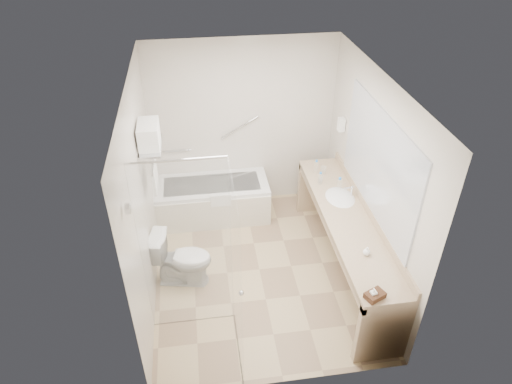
{
  "coord_description": "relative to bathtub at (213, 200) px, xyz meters",
  "views": [
    {
      "loc": [
        -0.66,
        -4.2,
        4.12
      ],
      "look_at": [
        0.0,
        0.3,
        1.0
      ],
      "focal_mm": 32.0,
      "sensor_mm": 36.0,
      "label": 1
    }
  ],
  "objects": [
    {
      "name": "water_bottle_left",
      "position": [
        1.4,
        -0.38,
        0.66
      ],
      "size": [
        0.06,
        0.06,
        0.19
      ],
      "rotation": [
        0.0,
        0.0,
        -0.02
      ],
      "color": "silver",
      "rests_on": "vanity_counter"
    },
    {
      "name": "grab_bar_short",
      "position": [
        -0.45,
        0.32,
        0.67
      ],
      "size": [
        0.4,
        0.03,
        0.03
      ],
      "primitive_type": "cylinder",
      "rotation": [
        0.0,
        1.57,
        0.0
      ],
      "color": "silver",
      "rests_on": "wall_back"
    },
    {
      "name": "floor",
      "position": [
        0.5,
        -1.24,
        -0.28
      ],
      "size": [
        3.2,
        3.2,
        0.0
      ],
      "primitive_type": "plane",
      "color": "tan",
      "rests_on": "ground"
    },
    {
      "name": "soap_bottle_b",
      "position": [
        1.52,
        -2.05,
        0.61
      ],
      "size": [
        0.11,
        0.12,
        0.08
      ],
      "primitive_type": "imported",
      "rotation": [
        0.0,
        0.0,
        0.41
      ],
      "color": "white",
      "rests_on": "vanity_counter"
    },
    {
      "name": "wall_left",
      "position": [
        -0.8,
        -1.24,
        0.97
      ],
      "size": [
        0.1,
        3.2,
        2.5
      ],
      "primitive_type": "cube",
      "color": "beige",
      "rests_on": "ground"
    },
    {
      "name": "shower_enclosure",
      "position": [
        -0.13,
        -2.16,
        0.79
      ],
      "size": [
        0.96,
        0.91,
        2.11
      ],
      "color": "silver",
      "rests_on": "floor"
    },
    {
      "name": "grab_bar_long",
      "position": [
        0.45,
        0.32,
        0.97
      ],
      "size": [
        0.53,
        0.03,
        0.33
      ],
      "primitive_type": "cylinder",
      "rotation": [
        0.0,
        1.05,
        0.0
      ],
      "color": "silver",
      "rests_on": "wall_back"
    },
    {
      "name": "sink",
      "position": [
        1.55,
        -0.99,
        0.54
      ],
      "size": [
        0.4,
        0.52,
        0.14
      ],
      "primitive_type": "ellipsoid",
      "color": "silver",
      "rests_on": "vanity_counter"
    },
    {
      "name": "drinking_glass_near",
      "position": [
        1.4,
        -0.62,
        0.62
      ],
      "size": [
        0.09,
        0.09,
        0.08
      ],
      "primitive_type": "cylinder",
      "rotation": [
        0.0,
        0.0,
        0.38
      ],
      "color": "silver",
      "rests_on": "vanity_counter"
    },
    {
      "name": "wall_right",
      "position": [
        1.8,
        -1.24,
        0.97
      ],
      "size": [
        0.1,
        3.2,
        2.5
      ],
      "primitive_type": "cube",
      "color": "beige",
      "rests_on": "ground"
    },
    {
      "name": "wall_back",
      "position": [
        0.5,
        0.36,
        0.97
      ],
      "size": [
        2.6,
        0.1,
        2.5
      ],
      "primitive_type": "cube",
      "color": "beige",
      "rests_on": "ground"
    },
    {
      "name": "amenity_basket",
      "position": [
        1.39,
        -2.64,
        0.61
      ],
      "size": [
        0.22,
        0.19,
        0.06
      ],
      "primitive_type": "cube",
      "rotation": [
        0.0,
        0.0,
        0.41
      ],
      "color": "#4A281A",
      "rests_on": "vanity_counter"
    },
    {
      "name": "wall_front",
      "position": [
        0.5,
        -2.84,
        0.97
      ],
      "size": [
        2.6,
        0.1,
        2.5
      ],
      "primitive_type": "cube",
      "color": "beige",
      "rests_on": "ground"
    },
    {
      "name": "faucet",
      "position": [
        1.7,
        -0.99,
        0.65
      ],
      "size": [
        0.03,
        0.03,
        0.14
      ],
      "primitive_type": "cylinder",
      "color": "silver",
      "rests_on": "vanity_counter"
    },
    {
      "name": "water_bottle_right",
      "position": [
        1.38,
        -0.66,
        0.66
      ],
      "size": [
        0.06,
        0.06,
        0.18
      ],
      "rotation": [
        0.0,
        0.0,
        0.42
      ],
      "color": "silver",
      "rests_on": "vanity_counter"
    },
    {
      "name": "vanity_counter",
      "position": [
        1.52,
        -1.39,
        0.36
      ],
      "size": [
        0.55,
        2.7,
        0.95
      ],
      "color": "tan",
      "rests_on": "floor"
    },
    {
      "name": "mirror",
      "position": [
        1.79,
        -1.39,
        1.27
      ],
      "size": [
        0.02,
        2.0,
        1.2
      ],
      "primitive_type": "cube",
      "color": "#B5B9C2",
      "rests_on": "wall_right"
    },
    {
      "name": "soap_bottle_a",
      "position": [
        1.37,
        -2.64,
        0.6
      ],
      "size": [
        0.08,
        0.13,
        0.06
      ],
      "primitive_type": "imported",
      "rotation": [
        0.0,
        0.0,
        0.23
      ],
      "color": "white",
      "rests_on": "vanity_counter"
    },
    {
      "name": "water_bottle_mid",
      "position": [
        1.57,
        -0.86,
        0.67
      ],
      "size": [
        0.06,
        0.06,
        0.21
      ],
      "rotation": [
        0.0,
        0.0,
        0.3
      ],
      "color": "silver",
      "rests_on": "vanity_counter"
    },
    {
      "name": "toilet",
      "position": [
        -0.45,
        -1.28,
        0.07
      ],
      "size": [
        0.78,
        0.53,
        0.7
      ],
      "primitive_type": "imported",
      "rotation": [
        0.0,
        0.0,
        1.38
      ],
      "color": "silver",
      "rests_on": "floor"
    },
    {
      "name": "hairdryer_unit",
      "position": [
        1.75,
        -0.19,
        1.17
      ],
      "size": [
        0.08,
        0.1,
        0.18
      ],
      "primitive_type": "cube",
      "color": "white",
      "rests_on": "wall_right"
    },
    {
      "name": "bathtub",
      "position": [
        0.0,
        0.0,
        0.0
      ],
      "size": [
        1.6,
        0.73,
        0.59
      ],
      "color": "silver",
      "rests_on": "floor"
    },
    {
      "name": "ceiling",
      "position": [
        0.5,
        -1.24,
        2.22
      ],
      "size": [
        2.6,
        3.2,
        0.1
      ],
      "primitive_type": "cube",
      "color": "white",
      "rests_on": "wall_back"
    },
    {
      "name": "drinking_glass_far",
      "position": [
        1.49,
        -0.41,
        0.62
      ],
      "size": [
        0.09,
        0.09,
        0.1
      ],
      "primitive_type": "cylinder",
      "rotation": [
        0.0,
        0.0,
        -0.2
      ],
      "color": "silver",
      "rests_on": "vanity_counter"
    },
    {
      "name": "towel_shelf",
      "position": [
        -0.67,
        -0.89,
        1.48
      ],
      "size": [
        0.24,
        0.55,
        0.81
      ],
      "color": "silver",
      "rests_on": "wall_left"
    }
  ]
}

